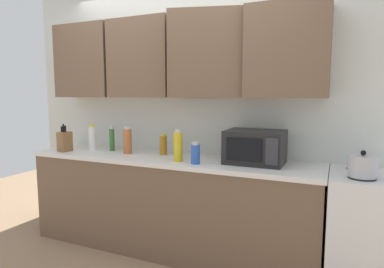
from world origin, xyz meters
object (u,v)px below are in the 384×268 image
at_px(bottle_blue_cleaner, 195,154).
at_px(bottle_yellow_mustard, 178,146).
at_px(bottle_amber_vinegar, 163,145).
at_px(bottle_spice_jar, 127,141).
at_px(bottle_white_jar, 92,138).
at_px(knife_block, 65,141).
at_px(microwave, 255,147).
at_px(bottle_green_oil, 112,139).
at_px(kettle, 363,166).
at_px(stove_range, 383,236).

bearing_deg(bottle_blue_cleaner, bottle_yellow_mustard, 167.22).
distance_m(bottle_yellow_mustard, bottle_blue_cleaner, 0.19).
relative_size(bottle_amber_vinegar, bottle_spice_jar, 0.74).
relative_size(bottle_white_jar, bottle_spice_jar, 1.01).
xyz_separation_m(knife_block, bottle_blue_cleaner, (1.47, -0.03, -0.02)).
height_order(microwave, bottle_amber_vinegar, microwave).
distance_m(bottle_green_oil, bottle_spice_jar, 0.25).
bearing_deg(knife_block, bottle_amber_vinegar, 13.85).
relative_size(kettle, bottle_yellow_mustard, 0.67).
distance_m(bottle_white_jar, bottle_spice_jar, 0.45).
bearing_deg(kettle, bottle_blue_cleaner, -178.78).
relative_size(stove_range, knife_block, 3.25).
height_order(bottle_amber_vinegar, bottle_yellow_mustard, bottle_yellow_mustard).
height_order(stove_range, knife_block, knife_block).
bearing_deg(bottle_blue_cleaner, microwave, 27.38).
distance_m(kettle, bottle_green_oil, 2.30).
xyz_separation_m(kettle, bottle_blue_cleaner, (-1.25, -0.03, -0.00)).
bearing_deg(bottle_white_jar, bottle_yellow_mustard, -8.27).
xyz_separation_m(microwave, bottle_amber_vinegar, (-0.91, 0.05, -0.05)).
height_order(microwave, bottle_yellow_mustard, same).
xyz_separation_m(bottle_blue_cleaner, bottle_spice_jar, (-0.81, 0.18, 0.04)).
bearing_deg(bottle_blue_cleaner, bottle_spice_jar, 167.18).
relative_size(microwave, bottle_yellow_mustard, 1.72).
height_order(kettle, bottle_white_jar, bottle_white_jar).
distance_m(stove_range, bottle_white_jar, 2.73).
relative_size(kettle, microwave, 0.39).
relative_size(stove_range, bottle_spice_jar, 3.42).
bearing_deg(bottle_green_oil, kettle, -5.60).
height_order(kettle, bottle_blue_cleaner, kettle).
xyz_separation_m(bottle_amber_vinegar, bottle_blue_cleaner, (0.46, -0.28, -0.01)).
height_order(bottle_white_jar, bottle_yellow_mustard, bottle_yellow_mustard).
distance_m(microwave, bottle_white_jar, 1.70).
distance_m(knife_block, bottle_spice_jar, 0.68).
distance_m(bottle_blue_cleaner, bottle_spice_jar, 0.83).
relative_size(stove_range, kettle, 4.84).
bearing_deg(bottle_white_jar, bottle_spice_jar, -1.74).
bearing_deg(bottle_blue_cleaner, bottle_white_jar, 171.07).
bearing_deg(bottle_amber_vinegar, stove_range, -3.40).
relative_size(bottle_white_jar, bottle_blue_cleaner, 1.43).
xyz_separation_m(bottle_white_jar, bottle_green_oil, (0.21, 0.05, -0.00)).
distance_m(knife_block, bottle_yellow_mustard, 1.29).
distance_m(kettle, bottle_white_jar, 2.51).
relative_size(kettle, bottle_spice_jar, 0.71).
bearing_deg(microwave, bottle_amber_vinegar, 177.11).
bearing_deg(microwave, knife_block, -173.94).
relative_size(bottle_amber_vinegar, bottle_white_jar, 0.73).
xyz_separation_m(bottle_green_oil, bottle_spice_jar, (0.24, -0.07, 0.01)).
xyz_separation_m(knife_block, bottle_amber_vinegar, (1.01, 0.25, -0.01)).
bearing_deg(knife_block, bottle_spice_jar, 13.20).
height_order(kettle, bottle_yellow_mustard, bottle_yellow_mustard).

